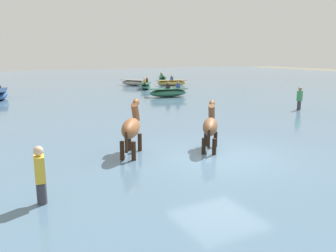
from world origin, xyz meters
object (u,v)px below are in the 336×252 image
at_px(boat_mid_channel, 162,79).
at_px(person_wading_mid, 299,101).
at_px(boat_near_port, 146,86).
at_px(boat_near_starboard, 168,92).
at_px(boat_distant_west, 172,83).
at_px(boat_far_offshore, 134,83).
at_px(person_onlooker_right, 41,182).
at_px(horse_trailing_chestnut, 131,129).
at_px(horse_lead_bay, 210,128).

bearing_deg(boat_mid_channel, person_wading_mid, -95.87).
relative_size(boat_near_port, boat_near_starboard, 0.93).
distance_m(boat_distant_west, boat_mid_channel, 5.38).
bearing_deg(boat_distant_west, person_wading_mid, -91.87).
xyz_separation_m(boat_far_offshore, person_onlooker_right, (-11.51, -23.21, 0.20)).
height_order(boat_near_port, person_wading_mid, person_wading_mid).
distance_m(horse_trailing_chestnut, boat_mid_channel, 27.65).
height_order(boat_near_starboard, person_onlooker_right, person_onlooker_right).
distance_m(person_onlooker_right, person_wading_mid, 15.38).
xyz_separation_m(boat_far_offshore, boat_near_starboard, (-1.05, -9.00, 0.04)).
relative_size(boat_near_port, person_onlooker_right, 1.63).
xyz_separation_m(boat_mid_channel, boat_near_port, (-5.00, -6.68, 0.01)).
relative_size(horse_trailing_chestnut, boat_mid_channel, 0.75).
distance_m(boat_distant_west, boat_near_starboard, 8.39).
bearing_deg(boat_near_starboard, boat_near_port, 81.73).
relative_size(boat_far_offshore, person_onlooker_right, 1.64).
relative_size(boat_far_offshore, boat_near_port, 1.01).
bearing_deg(boat_mid_channel, boat_far_offshore, -144.66).
bearing_deg(horse_trailing_chestnut, horse_lead_bay, -15.47).
bearing_deg(horse_trailing_chestnut, boat_near_port, 64.54).
xyz_separation_m(horse_lead_bay, horse_trailing_chestnut, (-2.41, 0.67, 0.07)).
bearing_deg(horse_lead_bay, person_wading_mid, 25.82).
bearing_deg(boat_far_offshore, horse_lead_bay, -106.00).
bearing_deg(person_wading_mid, horse_lead_bay, -154.18).
bearing_deg(boat_far_offshore, horse_trailing_chestnut, -112.36).
bearing_deg(boat_far_offshore, boat_near_port, -93.84).
xyz_separation_m(person_onlooker_right, person_wading_mid, (14.17, 5.99, 0.00)).
distance_m(boat_mid_channel, boat_near_starboard, 13.69).
bearing_deg(boat_far_offshore, person_wading_mid, -81.23).
distance_m(boat_near_port, person_onlooker_right, 22.90).
bearing_deg(horse_trailing_chestnut, boat_distant_west, 58.41).
xyz_separation_m(horse_lead_bay, boat_mid_channel, (10.94, 24.88, -0.46)).
height_order(boat_mid_channel, person_onlooker_right, person_onlooker_right).
xyz_separation_m(boat_mid_channel, person_onlooker_right, (-16.29, -26.60, 0.20)).
distance_m(horse_lead_bay, boat_mid_channel, 27.18).
distance_m(boat_near_starboard, person_wading_mid, 9.02).
bearing_deg(horse_trailing_chestnut, boat_far_offshore, 67.64).
relative_size(boat_far_offshore, person_wading_mid, 1.64).
distance_m(boat_far_offshore, person_onlooker_right, 25.91).
bearing_deg(boat_distant_west, boat_far_offshore, 151.06).
relative_size(boat_near_starboard, person_onlooker_right, 1.75).
xyz_separation_m(boat_near_starboard, person_wading_mid, (3.71, -8.22, 0.16)).
xyz_separation_m(horse_lead_bay, boat_distant_west, (9.32, 19.74, -0.46)).
bearing_deg(boat_mid_channel, boat_near_port, -126.79).
bearing_deg(horse_lead_bay, horse_trailing_chestnut, 164.53).
xyz_separation_m(horse_lead_bay, boat_near_starboard, (5.11, 12.49, -0.42)).
relative_size(boat_mid_channel, boat_far_offshore, 1.00).
relative_size(boat_mid_channel, boat_near_starboard, 0.94).
height_order(boat_near_port, person_onlooker_right, person_onlooker_right).
bearing_deg(boat_far_offshore, person_onlooker_right, -116.38).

